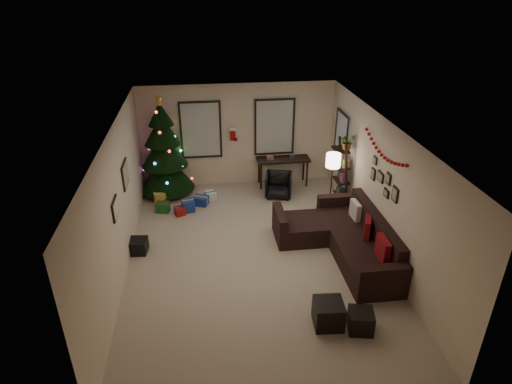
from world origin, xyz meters
TOP-DOWN VIEW (x-y plane):
  - floor at (0.00, 0.00)m, footprint 7.00×7.00m
  - ceiling at (0.00, 0.00)m, footprint 7.00×7.00m
  - wall_back at (0.00, 3.50)m, footprint 5.00×0.00m
  - wall_front at (0.00, -3.50)m, footprint 5.00×0.00m
  - wall_left at (-2.50, 0.00)m, footprint 0.00×7.00m
  - wall_right at (2.50, 0.00)m, footprint 0.00×7.00m
  - window_back_left at (-0.95, 3.47)m, footprint 1.05×0.06m
  - window_back_right at (0.95, 3.47)m, footprint 1.05×0.06m
  - window_right_wall at (2.47, 2.55)m, footprint 0.06×0.90m
  - christmas_tree at (-1.89, 3.14)m, footprint 1.40×1.40m
  - presents at (-1.46, 2.28)m, footprint 1.50×1.01m
  - sofa at (1.83, -0.02)m, footprint 1.98×2.87m
  - pillow_red_a at (2.21, -1.00)m, footprint 0.14×0.47m
  - pillow_red_b at (2.21, -0.22)m, footprint 0.25×0.42m
  - pillow_cream at (2.21, 0.50)m, footprint 0.13×0.39m
  - ottoman_near at (0.94, -2.03)m, footprint 0.50×0.50m
  - ottoman_far at (1.42, -2.22)m, footprint 0.45×0.45m
  - desk at (1.16, 3.22)m, footprint 1.40×0.50m
  - desk_chair at (0.93, 2.57)m, footprint 0.71×0.68m
  - bookshelf at (2.30, 1.77)m, footprint 0.30×0.52m
  - potted_plant at (2.30, 1.64)m, footprint 0.53×0.49m
  - floor_lamp at (1.95, 1.47)m, footprint 0.32×0.32m
  - art_map at (-2.48, 0.92)m, footprint 0.04×0.60m
  - art_abstract at (-2.48, -0.38)m, footprint 0.04×0.45m
  - gallery at (2.48, -0.07)m, footprint 0.03×1.25m
  - garland at (2.45, 0.05)m, footprint 0.08×1.90m
  - stocking_left at (-0.14, 3.34)m, footprint 0.20×0.05m
  - stocking_right at (0.19, 3.58)m, footprint 0.20×0.05m
  - storage_bin at (-2.45, 0.47)m, footprint 0.60×0.43m

SIDE VIEW (x-z plane):
  - floor at x=0.00m, z-range 0.00..0.00m
  - presents at x=-1.46m, z-range -0.03..0.27m
  - storage_bin at x=-2.45m, z-range 0.00..0.28m
  - ottoman_far at x=1.42m, z-range 0.00..0.36m
  - ottoman_near at x=0.94m, z-range 0.00..0.44m
  - sofa at x=1.83m, z-range -0.15..0.74m
  - desk_chair at x=0.93m, z-range 0.00..0.62m
  - pillow_cream at x=2.21m, z-range 0.44..0.82m
  - pillow_red_a at x=2.21m, z-range 0.41..0.87m
  - pillow_red_b at x=2.21m, z-range 0.44..0.84m
  - desk at x=1.16m, z-range 0.29..1.04m
  - bookshelf at x=2.30m, z-range -0.03..1.73m
  - christmas_tree at x=-1.89m, z-range -0.22..2.38m
  - floor_lamp at x=1.95m, z-range 0.52..2.05m
  - wall_left at x=-2.50m, z-range -2.15..4.85m
  - wall_right at x=2.50m, z-range -2.15..4.85m
  - wall_back at x=0.00m, z-range -1.15..3.85m
  - wall_front at x=0.00m, z-range -1.15..3.85m
  - stocking_right at x=0.19m, z-range 1.26..1.62m
  - stocking_left at x=-0.14m, z-range 1.27..1.63m
  - art_abstract at x=-2.48m, z-range 1.31..1.66m
  - window_right_wall at x=2.47m, z-range 0.85..2.15m
  - art_map at x=-2.48m, z-range 1.30..1.80m
  - window_back_left at x=-0.95m, z-range 0.80..2.30m
  - window_back_right at x=0.95m, z-range 0.80..2.30m
  - gallery at x=2.48m, z-range 1.30..1.84m
  - potted_plant at x=2.30m, z-range 1.56..2.05m
  - garland at x=2.45m, z-range 2.00..2.30m
  - ceiling at x=0.00m, z-range 2.70..2.70m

